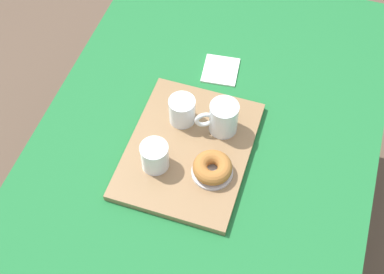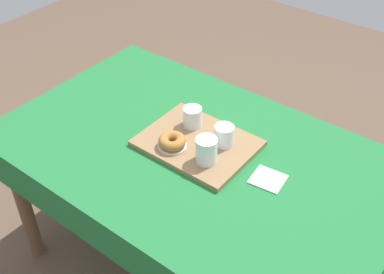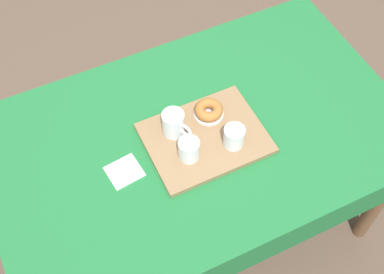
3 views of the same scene
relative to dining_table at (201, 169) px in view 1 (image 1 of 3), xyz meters
The scene contains 9 objects.
ground_plane 0.66m from the dining_table, ahead, with size 6.00×6.00×0.00m, color brown.
dining_table is the anchor object (origin of this frame).
serving_tray 0.11m from the dining_table, 107.39° to the left, with size 0.43×0.33×0.02m, color olive.
tea_mug_left 0.19m from the dining_table, 24.19° to the right, with size 0.08×0.12×0.10m.
water_glass_near 0.19m from the dining_table, 46.08° to the left, with size 0.08×0.08×0.08m.
water_glass_far 0.20m from the dining_table, 131.05° to the left, with size 0.08×0.08×0.08m.
donut_plate_left 0.15m from the dining_table, 142.22° to the right, with size 0.11×0.11×0.01m, color silver.
sugar_donut_left 0.17m from the dining_table, 142.22° to the right, with size 0.11×0.11×0.04m, color #A3662D.
paper_napkin 0.32m from the dining_table, ahead, with size 0.11×0.11×0.01m, color white.
Camera 1 is at (-0.78, -0.23, 2.00)m, focal length 49.97 mm.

